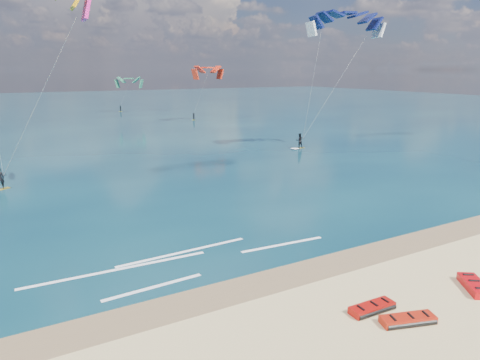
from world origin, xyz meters
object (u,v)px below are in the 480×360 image
at_px(packed_kite_mid, 408,323).
at_px(kitesurfer_main, 11,82).
at_px(packed_kite_right, 474,289).
at_px(kitesurfer_far, 324,72).
at_px(packed_kite_left, 372,311).

relative_size(packed_kite_mid, kitesurfer_main, 0.14).
height_order(packed_kite_mid, kitesurfer_main, kitesurfer_main).
bearing_deg(packed_kite_right, packed_kite_mid, 128.32).
relative_size(kitesurfer_main, kitesurfer_far, 0.95).
relative_size(packed_kite_right, kitesurfer_far, 0.12).
bearing_deg(kitesurfer_main, packed_kite_right, -88.46).
height_order(packed_kite_left, packed_kite_mid, same).
bearing_deg(packed_kite_right, kitesurfer_far, 5.61).
bearing_deg(packed_kite_left, packed_kite_right, -7.54).
bearing_deg(kitesurfer_far, packed_kite_right, -110.98).
bearing_deg(packed_kite_mid, kitesurfer_main, 132.04).
height_order(packed_kite_right, kitesurfer_far, kitesurfer_far).
xyz_separation_m(packed_kite_right, kitesurfer_main, (-17.63, 26.86, 9.06)).
xyz_separation_m(packed_kite_mid, kitesurfer_main, (-12.65, 27.29, 9.06)).
xyz_separation_m(packed_kite_left, packed_kite_mid, (0.62, -1.35, 0.00)).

